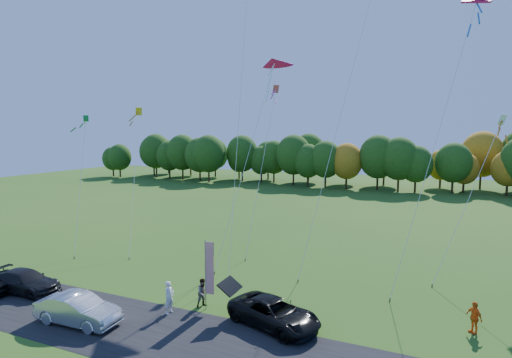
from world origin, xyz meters
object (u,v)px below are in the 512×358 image
at_px(silver_sedan, 78,309).
at_px(black_suv, 274,313).
at_px(person_east, 474,317).
at_px(feather_flag, 209,267).

bearing_deg(silver_sedan, black_suv, -70.79).
height_order(person_east, feather_flag, feather_flag).
bearing_deg(silver_sedan, feather_flag, -55.00).
distance_m(black_suv, person_east, 10.28).
bearing_deg(feather_flag, silver_sedan, -142.30).
bearing_deg(silver_sedan, person_east, -72.12).
xyz_separation_m(silver_sedan, person_east, (19.52, 7.33, 0.05)).
bearing_deg(feather_flag, person_east, 12.15).
relative_size(black_suv, silver_sedan, 1.10).
xyz_separation_m(person_east, feather_flag, (-13.91, -2.99, 1.69)).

